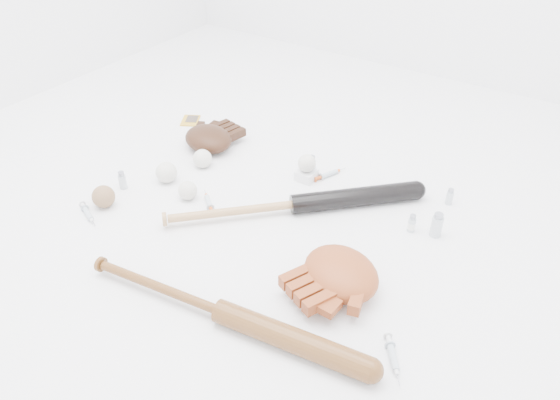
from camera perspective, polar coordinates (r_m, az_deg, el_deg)
The scene contains 20 objects.
bat_dark at distance 1.83m, azimuth 1.50°, elevation -0.45°, with size 0.92×0.07×0.07m, color black, non-canonical shape.
bat_wood at distance 1.48m, azimuth -6.20°, elevation -11.50°, with size 0.88×0.06×0.06m, color brown, non-canonical shape.
glove_dark at distance 2.21m, azimuth -7.50°, elevation 6.40°, with size 0.25×0.25×0.09m, color black, non-canonical shape.
glove_tan at distance 1.56m, azimuth 6.39°, elevation -7.56°, with size 0.28×0.28×0.10m, color brown, non-canonical shape.
trading_card at distance 2.45m, azimuth -9.35°, elevation 8.19°, with size 0.07×0.10×0.01m, color gold.
pedestal at distance 2.01m, azimuth 2.78°, elevation 2.61°, with size 0.07×0.07×0.04m, color white.
baseball_on_pedestal at distance 1.98m, azimuth 2.82°, elevation 3.86°, with size 0.07×0.07×0.07m, color silver.
baseball_left at distance 2.03m, azimuth -11.79°, elevation 2.84°, with size 0.08×0.08×0.08m, color silver.
baseball_upper at distance 2.09m, azimuth -8.11°, elevation 4.30°, with size 0.07×0.07×0.07m, color silver.
baseball_mid at distance 1.93m, azimuth -9.62°, elevation 0.99°, with size 0.07×0.07×0.07m, color silver.
baseball_aged at distance 1.95m, azimuth -17.96°, elevation 0.34°, with size 0.08×0.08×0.08m, color brown.
syringe_0 at distance 1.94m, azimuth -19.43°, elevation -1.37°, with size 0.16×0.03×0.02m, color #ADBCC6, non-canonical shape.
syringe_1 at distance 1.90m, azimuth -7.48°, elevation -0.20°, with size 0.15×0.03×0.02m, color #ADBCC6, non-canonical shape.
syringe_2 at distance 2.04m, azimuth 5.14°, elevation 2.72°, with size 0.16×0.03×0.02m, color #ADBCC6, non-canonical shape.
syringe_3 at distance 1.43m, azimuth 11.73°, elevation -15.81°, with size 0.17×0.03×0.02m, color #ADBCC6, non-canonical shape.
vial_0 at distance 1.80m, azimuth 13.61°, elevation -2.37°, with size 0.02×0.02×0.06m, color silver.
vial_1 at distance 1.96m, azimuth 17.32°, elevation 0.36°, with size 0.02×0.02×0.06m, color silver.
vial_2 at distance 2.02m, azimuth 3.28°, elevation 3.56°, with size 0.03×0.03×0.08m, color silver.
vial_3 at distance 1.80m, azimuth 16.08°, elevation -2.50°, with size 0.04×0.04×0.08m, color silver.
vial_4 at distance 2.03m, azimuth -16.15°, elevation 2.01°, with size 0.03×0.03×0.07m, color silver.
Camera 1 is at (0.82, -1.15, 1.11)m, focal length 35.00 mm.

